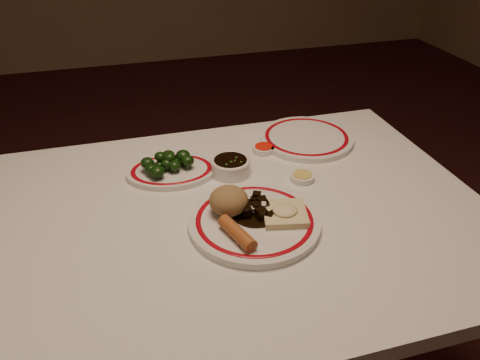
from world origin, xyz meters
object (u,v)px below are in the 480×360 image
(stirfry_heap, at_px, (256,209))
(soy_bowl, at_px, (231,167))
(broccoli_plate, at_px, (172,171))
(fried_wonton, at_px, (285,213))
(broccoli_pile, at_px, (167,162))
(main_plate, at_px, (254,222))
(rice_mound, at_px, (229,201))
(spring_roll, at_px, (237,233))
(dining_table, at_px, (239,240))

(stirfry_heap, relative_size, soy_bowl, 1.07)
(stirfry_heap, height_order, broccoli_plate, stirfry_heap)
(fried_wonton, relative_size, broccoli_pile, 0.83)
(main_plate, relative_size, soy_bowl, 3.19)
(main_plate, bearing_deg, rice_mound, 139.59)
(spring_roll, relative_size, broccoli_plate, 0.43)
(soy_bowl, bearing_deg, main_plate, -91.63)
(dining_table, height_order, fried_wonton, fried_wonton)
(dining_table, bearing_deg, main_plate, -74.72)
(dining_table, height_order, broccoli_plate, broccoli_plate)
(main_plate, bearing_deg, broccoli_pile, 119.40)
(dining_table, height_order, broccoli_pile, broccoli_pile)
(stirfry_heap, distance_m, broccoli_plate, 0.30)
(main_plate, bearing_deg, broccoli_plate, 118.07)
(stirfry_heap, relative_size, broccoli_pile, 0.79)
(fried_wonton, bearing_deg, soy_bowl, 104.24)
(fried_wonton, distance_m, stirfry_heap, 0.07)
(stirfry_heap, bearing_deg, spring_roll, -131.05)
(broccoli_pile, height_order, soy_bowl, broccoli_pile)
(fried_wonton, bearing_deg, broccoli_pile, 128.19)
(broccoli_plate, xyz_separation_m, broccoli_pile, (-0.01, 0.00, 0.03))
(main_plate, xyz_separation_m, broccoli_plate, (-0.15, 0.28, -0.00))
(dining_table, xyz_separation_m, broccoli_plate, (-0.13, 0.21, 0.10))
(spring_roll, bearing_deg, broccoli_plate, 87.24)
(broccoli_plate, bearing_deg, rice_mound, -67.28)
(broccoli_pile, bearing_deg, rice_mound, -65.53)
(rice_mound, relative_size, broccoli_pile, 0.64)
(main_plate, relative_size, stirfry_heap, 2.99)
(main_plate, distance_m, soy_bowl, 0.24)
(main_plate, height_order, rice_mound, rice_mound)
(broccoli_plate, relative_size, broccoli_pile, 1.84)
(spring_roll, height_order, broccoli_plate, spring_roll)
(rice_mound, distance_m, spring_roll, 0.10)
(stirfry_heap, bearing_deg, broccoli_pile, 122.99)
(spring_roll, relative_size, fried_wonton, 0.95)
(fried_wonton, bearing_deg, broccoli_plate, 127.21)
(fried_wonton, relative_size, broccoli_plate, 0.45)
(stirfry_heap, distance_m, soy_bowl, 0.22)
(rice_mound, xyz_separation_m, stirfry_heap, (0.06, -0.02, -0.02))
(spring_roll, xyz_separation_m, stirfry_heap, (0.07, 0.08, -0.00))
(fried_wonton, distance_m, soy_bowl, 0.25)
(dining_table, bearing_deg, fried_wonton, -41.05)
(main_plate, xyz_separation_m, soy_bowl, (0.01, 0.24, 0.01))
(main_plate, height_order, stirfry_heap, stirfry_heap)
(main_plate, height_order, fried_wonton, fried_wonton)
(broccoli_plate, bearing_deg, spring_roll, -74.72)
(dining_table, height_order, stirfry_heap, stirfry_heap)
(fried_wonton, relative_size, stirfry_heap, 1.04)
(rice_mound, bearing_deg, broccoli_plate, 112.72)
(rice_mound, height_order, stirfry_heap, rice_mound)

